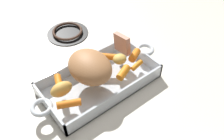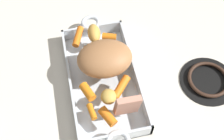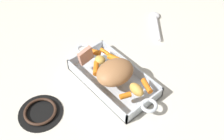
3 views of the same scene
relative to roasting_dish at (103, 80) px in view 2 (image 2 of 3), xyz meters
name	(u,v)px [view 2 (image 2 of 3)]	position (x,y,z in m)	size (l,w,h in m)	color
ground_plane	(103,82)	(0.00, 0.00, -0.02)	(1.95, 1.95, 0.00)	silver
roasting_dish	(103,80)	(0.00, 0.00, 0.00)	(0.45, 0.19, 0.05)	silver
pork_roast	(105,58)	(0.02, -0.01, 0.07)	(0.15, 0.12, 0.07)	#A36D43
roast_slice_outer	(127,105)	(-0.12, -0.04, 0.07)	(0.02, 0.06, 0.06)	tan
baby_carrot_short	(78,37)	(0.14, 0.05, 0.05)	(0.02, 0.02, 0.07)	orange
baby_carrot_center_left	(109,37)	(0.12, -0.04, 0.04)	(0.02, 0.02, 0.04)	orange
baby_carrot_northwest	(121,87)	(-0.06, -0.04, 0.05)	(0.02, 0.02, 0.07)	orange
baby_carrot_southwest	(88,92)	(-0.05, 0.05, 0.05)	(0.02, 0.02, 0.05)	orange
baby_carrot_center_right	(92,112)	(-0.11, 0.05, 0.04)	(0.02, 0.02, 0.04)	orange
baby_carrot_long	(108,116)	(-0.13, 0.01, 0.05)	(0.02, 0.02, 0.05)	orange
potato_golden_large	(94,33)	(0.13, 0.00, 0.06)	(0.06, 0.04, 0.04)	gold
potato_corner	(107,97)	(-0.08, 0.00, 0.05)	(0.04, 0.04, 0.03)	gold
stove_burner_rear	(208,80)	(-0.06, -0.30, -0.01)	(0.16, 0.16, 0.02)	black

